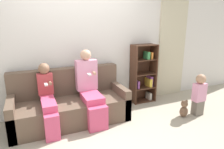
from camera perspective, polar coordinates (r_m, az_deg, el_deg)
The scene contains 9 objects.
ground_plane at distance 3.43m, azimuth -4.33°, elevation -15.57°, with size 14.00×14.00×0.00m, color #B2A893.
back_wall at distance 3.92m, azimuth -9.42°, elevation 7.98°, with size 10.00×0.06×2.55m.
curtain_panel at distance 4.91m, azimuth 16.69°, elevation 6.83°, with size 0.73×0.04×2.19m.
couch at distance 3.69m, azimuth -11.92°, elevation -8.31°, with size 1.99×0.85×0.91m.
adult_seated at distance 3.53m, azimuth -6.35°, elevation -3.38°, with size 0.38×0.76×1.26m.
child_seated at distance 3.40m, azimuth -17.87°, elevation -6.45°, with size 0.25×0.79×1.07m.
toddler_standing at distance 4.11m, azimuth 23.65°, elevation -5.08°, with size 0.24×0.18×0.80m.
bookshelf at distance 4.44m, azimuth 8.94°, elevation 0.12°, with size 0.52×0.31×1.27m.
teddy_bear at distance 4.01m, azimuth 19.86°, elevation -9.26°, with size 0.16×0.13×0.33m.
Camera 1 is at (-0.93, -2.80, 1.75)m, focal length 32.00 mm.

